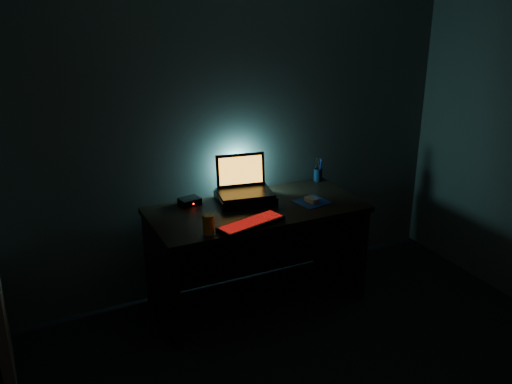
% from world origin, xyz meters
% --- Properties ---
extents(room, '(3.50, 4.00, 2.50)m').
position_xyz_m(room, '(0.00, 0.00, 1.25)').
color(room, black).
rests_on(room, ground).
extents(desk, '(1.50, 0.70, 0.75)m').
position_xyz_m(desk, '(0.00, 1.67, 0.49)').
color(desk, black).
rests_on(desk, ground).
extents(riser, '(0.44, 0.36, 0.06)m').
position_xyz_m(riser, '(-0.03, 1.75, 0.78)').
color(riser, black).
rests_on(riser, desk).
extents(laptop, '(0.42, 0.34, 0.26)m').
position_xyz_m(laptop, '(-0.02, 1.80, 0.87)').
color(laptop, black).
rests_on(laptop, riser).
extents(keyboard, '(0.49, 0.26, 0.03)m').
position_xyz_m(keyboard, '(-0.16, 1.36, 0.76)').
color(keyboard, black).
rests_on(keyboard, desk).
extents(mousepad, '(0.25, 0.24, 0.00)m').
position_xyz_m(mousepad, '(0.40, 1.54, 0.75)').
color(mousepad, navy).
rests_on(mousepad, desk).
extents(mouse, '(0.08, 0.11, 0.03)m').
position_xyz_m(mouse, '(0.40, 1.54, 0.77)').
color(mouse, gray).
rests_on(mouse, mousepad).
extents(pen_cup, '(0.08, 0.08, 0.10)m').
position_xyz_m(pen_cup, '(0.68, 1.92, 0.80)').
color(pen_cup, black).
rests_on(pen_cup, desk).
extents(juice_glass, '(0.09, 0.09, 0.13)m').
position_xyz_m(juice_glass, '(-0.46, 1.36, 0.81)').
color(juice_glass, orange).
rests_on(juice_glass, desk).
extents(router, '(0.16, 0.13, 0.05)m').
position_xyz_m(router, '(-0.40, 1.88, 0.77)').
color(router, black).
rests_on(router, desk).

